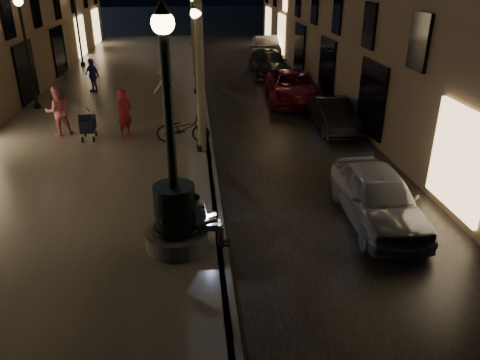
{
  "coord_description": "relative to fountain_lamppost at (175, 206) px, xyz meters",
  "views": [
    {
      "loc": [
        -0.51,
        -7.06,
        5.93
      ],
      "look_at": [
        0.52,
        3.0,
        1.31
      ],
      "focal_mm": 35.0,
      "sensor_mm": 36.0,
      "label": 1
    }
  ],
  "objects": [
    {
      "name": "car_front",
      "position": [
        5.0,
        0.99,
        -0.52
      ],
      "size": [
        1.73,
        4.1,
        1.38
      ],
      "primitive_type": "imported",
      "rotation": [
        0.0,
        0.0,
        -0.02
      ],
      "color": "#9A9BA1",
      "rests_on": "ground"
    },
    {
      "name": "fountain_lamppost",
      "position": [
        0.0,
        0.0,
        0.0
      ],
      "size": [
        1.4,
        1.4,
        5.21
      ],
      "color": "#59595B",
      "rests_on": "promenade"
    },
    {
      "name": "car_third",
      "position": [
        5.26,
        12.68,
        -0.5
      ],
      "size": [
        2.8,
        5.28,
        1.41
      ],
      "primitive_type": "imported",
      "rotation": [
        0.0,
        0.0,
        -0.09
      ],
      "color": "maroon",
      "rests_on": "ground"
    },
    {
      "name": "car_fifth",
      "position": [
        5.85,
        24.71,
        -0.48
      ],
      "size": [
        1.63,
        4.48,
        1.47
      ],
      "primitive_type": "imported",
      "rotation": [
        0.0,
        0.0,
        -0.02
      ],
      "color": "#A5A4A0",
      "rests_on": "ground"
    },
    {
      "name": "pedestrian_blue",
      "position": [
        -4.44,
        14.84,
        -0.19
      ],
      "size": [
        1.0,
        0.94,
        1.65
      ],
      "primitive_type": "imported",
      "rotation": [
        0.0,
        0.0,
        5.57
      ],
      "color": "#2A2C9A",
      "rests_on": "promenade"
    },
    {
      "name": "lamp_curb_d",
      "position": [
        0.7,
        30.0,
        2.02
      ],
      "size": [
        0.36,
        0.36,
        4.81
      ],
      "color": "black",
      "rests_on": "promenade"
    },
    {
      "name": "lamp_curb_b",
      "position": [
        0.7,
        14.0,
        2.02
      ],
      "size": [
        0.36,
        0.36,
        4.81
      ],
      "color": "black",
      "rests_on": "promenade"
    },
    {
      "name": "car_rear",
      "position": [
        5.1,
        18.84,
        -0.51
      ],
      "size": [
        2.09,
        4.88,
        1.4
      ],
      "primitive_type": "imported",
      "rotation": [
        0.0,
        0.0,
        0.03
      ],
      "color": "#2E2E33",
      "rests_on": "ground"
    },
    {
      "name": "pedestrian_red",
      "position": [
        -2.0,
        7.76,
        -0.13
      ],
      "size": [
        0.74,
        0.76,
        1.76
      ],
      "primitive_type": "imported",
      "rotation": [
        0.0,
        0.0,
        0.86
      ],
      "color": "#BC2536",
      "rests_on": "promenade"
    },
    {
      "name": "lamp_left_c",
      "position": [
        -6.4,
        22.0,
        2.02
      ],
      "size": [
        0.36,
        0.36,
        4.81
      ],
      "color": "black",
      "rests_on": "promenade"
    },
    {
      "name": "pedestrian_white",
      "position": [
        -0.73,
        12.14,
        -0.19
      ],
      "size": [
        1.2,
        0.92,
        1.64
      ],
      "primitive_type": "imported",
      "rotation": [
        0.0,
        0.0,
        3.47
      ],
      "color": "white",
      "rests_on": "promenade"
    },
    {
      "name": "lamp_left_b",
      "position": [
        -6.4,
        12.0,
        2.02
      ],
      "size": [
        0.36,
        0.36,
        4.81
      ],
      "color": "black",
      "rests_on": "promenade"
    },
    {
      "name": "curb_strip",
      "position": [
        1.0,
        13.0,
        -1.11
      ],
      "size": [
        0.25,
        45.0,
        0.2
      ],
      "primitive_type": "cube",
      "color": "#59595B",
      "rests_on": "ground"
    },
    {
      "name": "promenade",
      "position": [
        -3.0,
        13.0,
        -1.11
      ],
      "size": [
        8.0,
        45.0,
        0.2
      ],
      "primitive_type": "cube",
      "color": "slate",
      "rests_on": "ground"
    },
    {
      "name": "car_second",
      "position": [
        5.99,
        8.31,
        -0.6
      ],
      "size": [
        1.37,
        3.74,
        1.22
      ],
      "primitive_type": "imported",
      "rotation": [
        0.0,
        0.0,
        -0.02
      ],
      "color": "black",
      "rests_on": "ground"
    },
    {
      "name": "bicycle",
      "position": [
        0.1,
        6.89,
        -0.51
      ],
      "size": [
        1.95,
        0.83,
        1.0
      ],
      "primitive_type": "imported",
      "rotation": [
        0.0,
        0.0,
        1.48
      ],
      "color": "black",
      "rests_on": "promenade"
    },
    {
      "name": "lamp_curb_c",
      "position": [
        0.7,
        22.0,
        2.02
      ],
      "size": [
        0.36,
        0.36,
        4.81
      ],
      "color": "black",
      "rests_on": "promenade"
    },
    {
      "name": "ground",
      "position": [
        1.0,
        13.0,
        -1.21
      ],
      "size": [
        120.0,
        120.0,
        0.0
      ],
      "primitive_type": "plane",
      "color": "black",
      "rests_on": "ground"
    },
    {
      "name": "seated_man_laptop",
      "position": [
        0.61,
        0.0,
        -0.32
      ],
      "size": [
        0.91,
        0.31,
        1.29
      ],
      "color": "gray",
      "rests_on": "promenade"
    },
    {
      "name": "cobble_lane",
      "position": [
        4.0,
        13.0,
        -1.2
      ],
      "size": [
        6.0,
        45.0,
        0.02
      ],
      "primitive_type": "cube",
      "color": "black",
      "rests_on": "ground"
    },
    {
      "name": "stroller",
      "position": [
        -3.31,
        7.52,
        -0.43
      ],
      "size": [
        0.51,
        1.14,
        1.16
      ],
      "rotation": [
        0.0,
        0.0,
        0.04
      ],
      "color": "black",
      "rests_on": "promenade"
    },
    {
      "name": "pedestrian_pink",
      "position": [
        -4.47,
        8.19,
        -0.09
      ],
      "size": [
        1.1,
        1.0,
        1.83
      ],
      "primitive_type": "imported",
      "rotation": [
        0.0,
        0.0,
        3.57
      ],
      "color": "pink",
      "rests_on": "promenade"
    },
    {
      "name": "lamp_curb_a",
      "position": [
        0.7,
        6.0,
        2.02
      ],
      "size": [
        0.36,
        0.36,
        4.81
      ],
      "color": "black",
      "rests_on": "promenade"
    }
  ]
}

